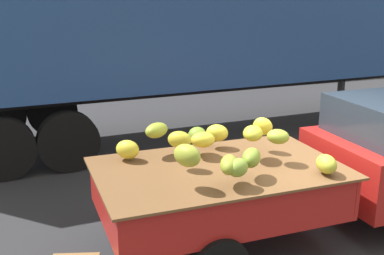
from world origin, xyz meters
name	(u,v)px	position (x,y,z in m)	size (l,w,h in m)	color
ground	(312,233)	(0.00, 0.00, 0.00)	(220.00, 220.00, 0.00)	#28282B
curb_strip	(139,92)	(0.00, 9.24, 0.08)	(80.00, 0.80, 0.16)	gray
pickup_truck	(356,162)	(0.69, 0.08, 0.89)	(5.15, 1.84, 1.70)	#B21E19
semi_trailer	(221,17)	(0.75, 4.79, 2.54)	(12.08, 3.00, 3.95)	navy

